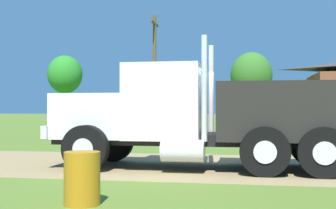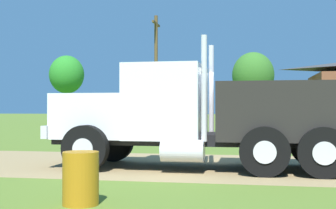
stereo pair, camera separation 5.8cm
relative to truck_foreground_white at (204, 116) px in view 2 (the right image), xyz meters
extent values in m
plane|color=#546E25|center=(-0.30, 0.59, -1.33)|extent=(200.00, 200.00, 0.00)
cube|color=#937B50|center=(-0.30, 0.59, -1.33)|extent=(120.00, 5.72, 0.01)
cube|color=black|center=(-0.03, 0.01, -0.58)|extent=(7.49, 1.53, 0.28)
cube|color=white|center=(-2.83, 0.02, -0.01)|extent=(1.90, 2.00, 1.14)
cube|color=silver|center=(-3.83, 0.02, -0.40)|extent=(0.16, 2.18, 0.32)
cube|color=white|center=(-0.96, 0.01, 0.35)|extent=(1.86, 2.28, 1.86)
cube|color=#2D3D4C|center=(-1.91, 0.01, 0.72)|extent=(0.04, 1.90, 0.82)
cylinder|color=silver|center=(0.09, -0.89, 0.66)|extent=(0.14, 0.14, 2.48)
cylinder|color=silver|center=(0.09, 0.91, 0.66)|extent=(0.14, 0.14, 2.48)
cylinder|color=silver|center=(-0.40, -0.99, -0.80)|extent=(1.00, 0.52, 0.52)
cube|color=black|center=(1.94, 0.01, 0.11)|extent=(3.15, 2.28, 1.39)
cylinder|color=black|center=(-2.74, -1.12, -0.77)|extent=(1.12, 0.30, 1.12)
cylinder|color=silver|center=(-2.74, -1.28, -0.77)|extent=(0.50, 0.04, 0.50)
cylinder|color=black|center=(-2.73, 1.15, -0.77)|extent=(1.12, 0.30, 1.12)
cylinder|color=silver|center=(-2.73, 1.31, -0.77)|extent=(0.50, 0.04, 0.50)
cylinder|color=black|center=(2.71, -1.13, -0.77)|extent=(1.12, 0.30, 1.12)
cylinder|color=silver|center=(2.71, -1.29, -0.77)|extent=(0.50, 0.04, 0.50)
cylinder|color=black|center=(2.72, 1.14, -0.77)|extent=(1.12, 0.30, 1.12)
cylinder|color=silver|center=(2.72, 1.30, -0.77)|extent=(0.50, 0.04, 0.50)
cylinder|color=black|center=(1.46, -1.13, -0.77)|extent=(1.12, 0.30, 1.12)
cylinder|color=silver|center=(1.46, -1.29, -0.77)|extent=(0.50, 0.04, 0.50)
cylinder|color=black|center=(1.47, 1.14, -0.77)|extent=(1.12, 0.30, 1.12)
cylinder|color=silver|center=(1.47, 1.30, -0.77)|extent=(0.50, 0.04, 0.50)
cylinder|color=#B27214|center=(-1.46, -4.66, -0.91)|extent=(0.57, 0.57, 0.84)
cylinder|color=brown|center=(-5.95, 21.91, 2.88)|extent=(0.26, 0.26, 8.42)
cube|color=brown|center=(-5.95, 21.91, 6.48)|extent=(0.16, 2.20, 0.14)
cylinder|color=#513823|center=(-16.15, 29.25, 0.35)|extent=(0.44, 0.44, 3.37)
ellipsoid|color=#267C23|center=(-16.15, 29.25, 3.34)|extent=(3.26, 3.26, 3.59)
cylinder|color=#513823|center=(1.15, 33.61, 0.21)|extent=(0.44, 0.44, 3.09)
ellipsoid|color=#316822|center=(1.15, 33.61, 3.37)|extent=(4.04, 4.04, 4.44)
camera|label=1|loc=(1.17, -11.55, 0.20)|focal=49.12mm
camera|label=2|loc=(1.23, -11.53, 0.20)|focal=49.12mm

